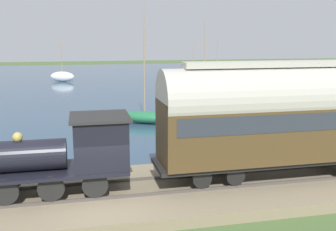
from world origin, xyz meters
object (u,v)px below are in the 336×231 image
(passenger_coach, at_px, (285,113))
(sailboat_red, at_px, (194,76))
(rowboat_off_pier, at_px, (295,145))
(steam_locomotive, at_px, (66,151))
(sailboat_gray, at_px, (204,93))
(sailboat_blue, at_px, (217,86))
(sailboat_white, at_px, (62,76))
(sailboat_green, at_px, (145,116))

(passenger_coach, height_order, sailboat_red, sailboat_red)
(rowboat_off_pier, bearing_deg, passenger_coach, 97.56)
(steam_locomotive, height_order, sailboat_gray, sailboat_gray)
(sailboat_gray, bearing_deg, rowboat_off_pier, 165.31)
(sailboat_red, distance_m, sailboat_gray, 18.42)
(steam_locomotive, distance_m, sailboat_gray, 28.10)
(sailboat_blue, height_order, sailboat_white, sailboat_white)
(sailboat_white, height_order, rowboat_off_pier, sailboat_white)
(sailboat_red, height_order, rowboat_off_pier, sailboat_red)
(sailboat_gray, distance_m, sailboat_green, 13.54)
(passenger_coach, relative_size, sailboat_green, 1.26)
(sailboat_red, distance_m, rowboat_off_pier, 37.72)
(passenger_coach, bearing_deg, rowboat_off_pier, -35.21)
(rowboat_off_pier, bearing_deg, sailboat_blue, -57.06)
(steam_locomotive, xyz_separation_m, sailboat_blue, (31.22, -17.05, -1.62))
(steam_locomotive, height_order, rowboat_off_pier, steam_locomotive)
(sailboat_green, bearing_deg, rowboat_off_pier, -109.07)
(sailboat_white, xyz_separation_m, rowboat_off_pier, (-39.86, -14.45, -0.60))
(passenger_coach, distance_m, sailboat_green, 14.55)
(steam_locomotive, relative_size, sailboat_white, 0.96)
(rowboat_off_pier, bearing_deg, steam_locomotive, 65.47)
(sailboat_green, bearing_deg, steam_locomotive, -170.19)
(sailboat_red, bearing_deg, passenger_coach, 150.53)
(steam_locomotive, bearing_deg, sailboat_gray, -28.32)
(sailboat_white, bearing_deg, sailboat_blue, -100.55)
(passenger_coach, relative_size, sailboat_white, 1.71)
(passenger_coach, height_order, sailboat_green, sailboat_green)
(sailboat_red, distance_m, sailboat_blue, 11.44)
(sailboat_green, bearing_deg, sailboat_gray, -6.28)
(sailboat_white, bearing_deg, rowboat_off_pier, -134.39)
(sailboat_gray, height_order, sailboat_green, sailboat_green)
(sailboat_white, relative_size, rowboat_off_pier, 2.39)
(sailboat_green, bearing_deg, sailboat_red, 7.44)
(sailboat_white, bearing_deg, sailboat_green, -141.50)
(sailboat_gray, relative_size, sailboat_green, 0.94)
(passenger_coach, distance_m, sailboat_red, 43.59)
(steam_locomotive, xyz_separation_m, sailboat_red, (42.65, -17.44, -1.54))
(sailboat_blue, bearing_deg, sailboat_red, 6.41)
(passenger_coach, bearing_deg, sailboat_gray, -10.24)
(sailboat_gray, relative_size, rowboat_off_pier, 3.06)
(sailboat_red, bearing_deg, steam_locomotive, 139.68)
(steam_locomotive, relative_size, sailboat_green, 0.71)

